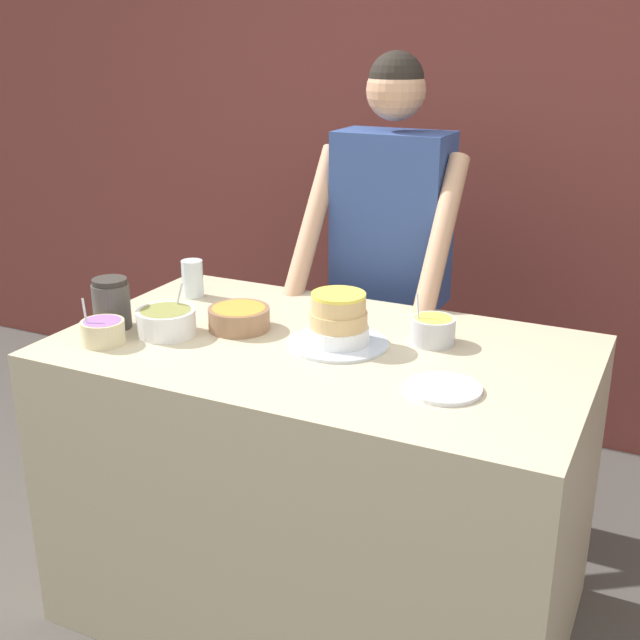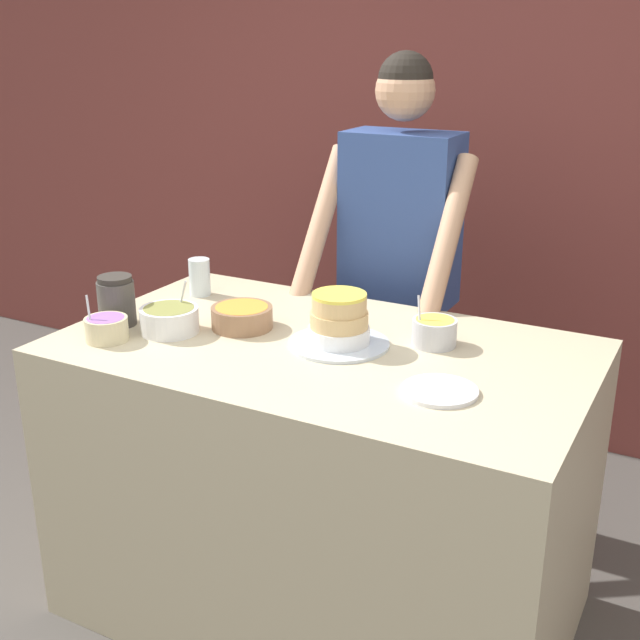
% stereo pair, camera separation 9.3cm
% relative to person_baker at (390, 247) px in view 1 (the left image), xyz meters
% --- Properties ---
extents(wall_back, '(10.00, 0.05, 2.60)m').
position_rel_person_baker_xyz_m(wall_back, '(0.07, 0.85, 0.22)').
color(wall_back, brown).
rests_on(wall_back, ground_plane).
extents(counter, '(1.59, 0.94, 0.95)m').
position_rel_person_baker_xyz_m(counter, '(0.07, -0.74, -0.60)').
color(counter, '#C6B793').
rests_on(counter, ground_plane).
extents(person_baker, '(0.57, 0.50, 1.79)m').
position_rel_person_baker_xyz_m(person_baker, '(0.00, 0.00, 0.00)').
color(person_baker, '#2D2D38').
rests_on(person_baker, ground_plane).
extents(cake, '(0.31, 0.31, 0.16)m').
position_rel_person_baker_xyz_m(cake, '(0.11, -0.72, -0.06)').
color(cake, silver).
rests_on(cake, counter).
extents(frosting_bowl_olive, '(0.18, 0.18, 0.15)m').
position_rel_person_baker_xyz_m(frosting_bowl_olive, '(-0.41, -0.87, -0.08)').
color(frosting_bowl_olive, white).
rests_on(frosting_bowl_olive, counter).
extents(frosting_bowl_purple, '(0.13, 0.13, 0.14)m').
position_rel_person_baker_xyz_m(frosting_bowl_purple, '(-0.53, -1.02, -0.09)').
color(frosting_bowl_purple, beige).
rests_on(frosting_bowl_purple, counter).
extents(frosting_bowl_orange, '(0.20, 0.20, 0.07)m').
position_rel_person_baker_xyz_m(frosting_bowl_orange, '(-0.23, -0.73, -0.09)').
color(frosting_bowl_orange, '#936B4C').
rests_on(frosting_bowl_orange, counter).
extents(frosting_bowl_yellow, '(0.13, 0.13, 0.15)m').
position_rel_person_baker_xyz_m(frosting_bowl_yellow, '(0.36, -0.58, -0.08)').
color(frosting_bowl_yellow, silver).
rests_on(frosting_bowl_yellow, counter).
extents(drinking_glass, '(0.08, 0.08, 0.13)m').
position_rel_person_baker_xyz_m(drinking_glass, '(-0.55, -0.51, -0.06)').
color(drinking_glass, silver).
rests_on(drinking_glass, counter).
extents(ceramic_plate, '(0.20, 0.20, 0.01)m').
position_rel_person_baker_xyz_m(ceramic_plate, '(0.50, -0.90, -0.12)').
color(ceramic_plate, silver).
rests_on(ceramic_plate, counter).
extents(stoneware_jar, '(0.12, 0.12, 0.16)m').
position_rel_person_baker_xyz_m(stoneware_jar, '(-0.60, -0.89, -0.05)').
color(stoneware_jar, '#4C4742').
rests_on(stoneware_jar, counter).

